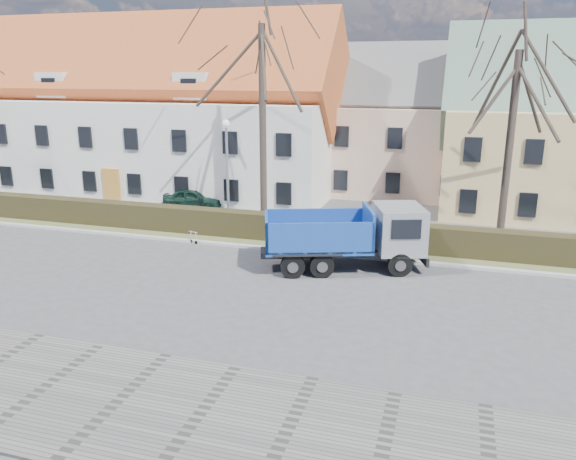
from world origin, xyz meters
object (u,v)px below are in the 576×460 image
(parked_car_a, at_px, (193,199))
(streetlight, at_px, (228,176))
(dump_truck, at_px, (339,237))
(cart_frame, at_px, (190,236))

(parked_car_a, bearing_deg, streetlight, -142.05)
(dump_truck, height_order, parked_car_a, dump_truck)
(cart_frame, bearing_deg, parked_car_a, 114.62)
(dump_truck, height_order, cart_frame, dump_truck)
(dump_truck, bearing_deg, parked_car_a, 123.69)
(streetlight, height_order, parked_car_a, streetlight)
(dump_truck, bearing_deg, cart_frame, 149.55)
(parked_car_a, bearing_deg, cart_frame, -162.32)
(dump_truck, relative_size, streetlight, 1.19)
(cart_frame, bearing_deg, dump_truck, -11.12)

